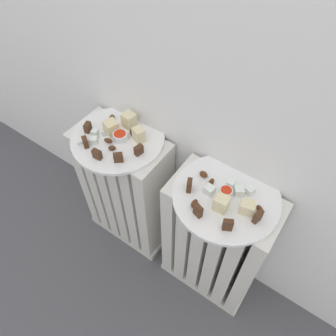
{
  "coord_description": "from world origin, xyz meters",
  "views": [
    {
      "loc": [
        0.35,
        -0.23,
        1.34
      ],
      "look_at": [
        0.0,
        0.28,
        0.58
      ],
      "focal_mm": 33.87,
      "sensor_mm": 36.0,
      "label": 1
    }
  ],
  "objects_px": {
    "radiator_left": "(127,191)",
    "jam_bowl_right": "(226,192)",
    "plate_left": "(118,138)",
    "plate_right": "(226,196)",
    "fork": "(96,137)",
    "jam_bowl_left": "(120,136)",
    "radiator_right": "(214,244)"
  },
  "relations": [
    {
      "from": "plate_left",
      "to": "plate_right",
      "type": "bearing_deg",
      "value": 0.0
    },
    {
      "from": "radiator_left",
      "to": "jam_bowl_right",
      "type": "bearing_deg",
      "value": -0.19
    },
    {
      "from": "radiator_right",
      "to": "jam_bowl_right",
      "type": "bearing_deg",
      "value": -160.57
    },
    {
      "from": "radiator_right",
      "to": "radiator_left",
      "type": "bearing_deg",
      "value": 180.0
    },
    {
      "from": "plate_left",
      "to": "plate_right",
      "type": "height_order",
      "value": "same"
    },
    {
      "from": "radiator_right",
      "to": "jam_bowl_left",
      "type": "distance_m",
      "value": 0.51
    },
    {
      "from": "radiator_right",
      "to": "jam_bowl_left",
      "type": "bearing_deg",
      "value": -179.9
    },
    {
      "from": "radiator_left",
      "to": "radiator_right",
      "type": "distance_m",
      "value": 0.4
    },
    {
      "from": "radiator_left",
      "to": "jam_bowl_right",
      "type": "relative_size",
      "value": 15.5
    },
    {
      "from": "radiator_right",
      "to": "plate_left",
      "type": "height_order",
      "value": "plate_left"
    },
    {
      "from": "radiator_right",
      "to": "jam_bowl_right",
      "type": "relative_size",
      "value": 15.5
    },
    {
      "from": "fork",
      "to": "jam_bowl_right",
      "type": "bearing_deg",
      "value": 5.25
    },
    {
      "from": "radiator_left",
      "to": "jam_bowl_left",
      "type": "distance_m",
      "value": 0.32
    },
    {
      "from": "plate_right",
      "to": "plate_left",
      "type": "bearing_deg",
      "value": 180.0
    },
    {
      "from": "jam_bowl_right",
      "to": "fork",
      "type": "xyz_separation_m",
      "value": [
        -0.46,
        -0.04,
        -0.01
      ]
    },
    {
      "from": "radiator_right",
      "to": "jam_bowl_right",
      "type": "distance_m",
      "value": 0.32
    },
    {
      "from": "jam_bowl_left",
      "to": "radiator_left",
      "type": "bearing_deg",
      "value": 177.16
    },
    {
      "from": "plate_right",
      "to": "jam_bowl_left",
      "type": "height_order",
      "value": "jam_bowl_left"
    },
    {
      "from": "radiator_left",
      "to": "plate_right",
      "type": "relative_size",
      "value": 1.89
    },
    {
      "from": "radiator_left",
      "to": "jam_bowl_right",
      "type": "distance_m",
      "value": 0.51
    },
    {
      "from": "radiator_left",
      "to": "radiator_right",
      "type": "relative_size",
      "value": 1.0
    },
    {
      "from": "fork",
      "to": "plate_left",
      "type": "bearing_deg",
      "value": 37.19
    },
    {
      "from": "radiator_left",
      "to": "radiator_right",
      "type": "bearing_deg",
      "value": 0.0
    },
    {
      "from": "radiator_right",
      "to": "jam_bowl_left",
      "type": "xyz_separation_m",
      "value": [
        -0.39,
        -0.0,
        0.32
      ]
    },
    {
      "from": "plate_left",
      "to": "plate_right",
      "type": "distance_m",
      "value": 0.4
    },
    {
      "from": "jam_bowl_right",
      "to": "fork",
      "type": "distance_m",
      "value": 0.46
    },
    {
      "from": "radiator_right",
      "to": "plate_left",
      "type": "distance_m",
      "value": 0.51
    },
    {
      "from": "radiator_left",
      "to": "plate_left",
      "type": "relative_size",
      "value": 1.89
    },
    {
      "from": "plate_right",
      "to": "jam_bowl_right",
      "type": "distance_m",
      "value": 0.02
    },
    {
      "from": "jam_bowl_left",
      "to": "jam_bowl_right",
      "type": "xyz_separation_m",
      "value": [
        0.39,
        -0.0,
        0.0
      ]
    },
    {
      "from": "plate_right",
      "to": "fork",
      "type": "xyz_separation_m",
      "value": [
        -0.46,
        -0.04,
        0.01
      ]
    },
    {
      "from": "radiator_right",
      "to": "plate_right",
      "type": "distance_m",
      "value": 0.3
    }
  ]
}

